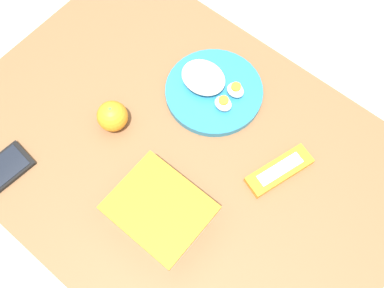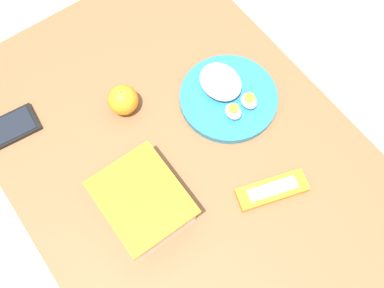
{
  "view_description": "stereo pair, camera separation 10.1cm",
  "coord_description": "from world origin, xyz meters",
  "views": [
    {
      "loc": [
        -0.28,
        0.29,
        1.72
      ],
      "look_at": [
        -0.02,
        -0.03,
        0.8
      ],
      "focal_mm": 42.0,
      "sensor_mm": 36.0,
      "label": 1
    },
    {
      "loc": [
        -0.35,
        0.22,
        1.72
      ],
      "look_at": [
        -0.02,
        -0.03,
        0.8
      ],
      "focal_mm": 42.0,
      "sensor_mm": 36.0,
      "label": 2
    }
  ],
  "objects": [
    {
      "name": "ground_plane",
      "position": [
        0.0,
        0.0,
        0.0
      ],
      "size": [
        10.0,
        10.0,
        0.0
      ],
      "primitive_type": "plane",
      "color": "#B2A899"
    },
    {
      "name": "table",
      "position": [
        0.0,
        0.0,
        0.64
      ],
      "size": [
        1.03,
        0.75,
        0.77
      ],
      "color": "brown",
      "rests_on": "ground_plane"
    },
    {
      "name": "food_container",
      "position": [
        -0.07,
        0.14,
        0.81
      ],
      "size": [
        0.19,
        0.16,
        0.08
      ],
      "color": "white",
      "rests_on": "table"
    },
    {
      "name": "orange_fruit",
      "position": [
        0.16,
        0.04,
        0.81
      ],
      "size": [
        0.07,
        0.07,
        0.07
      ],
      "color": "orange",
      "rests_on": "table"
    },
    {
      "name": "rice_plate",
      "position": [
        0.04,
        -0.17,
        0.79
      ],
      "size": [
        0.24,
        0.24,
        0.06
      ],
      "color": "teal",
      "rests_on": "table"
    },
    {
      "name": "candy_bar",
      "position": [
        -0.21,
        -0.11,
        0.78
      ],
      "size": [
        0.1,
        0.17,
        0.02
      ],
      "color": "orange",
      "rests_on": "table"
    },
    {
      "name": "cell_phone",
      "position": [
        0.28,
        0.29,
        0.78
      ],
      "size": [
        0.09,
        0.14,
        0.01
      ],
      "color": "black",
      "rests_on": "table"
    }
  ]
}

